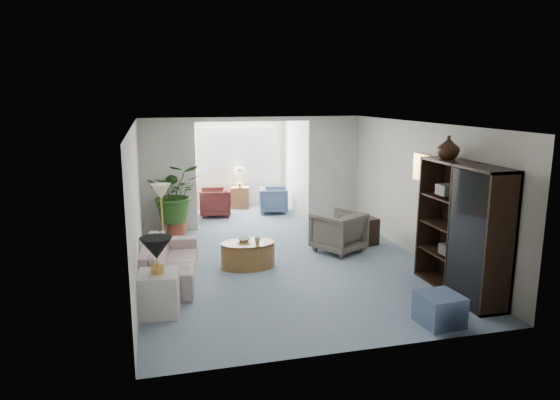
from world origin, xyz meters
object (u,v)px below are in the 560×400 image
object	(u,v)px
sofa	(170,261)
side_table_dark	(365,231)
cabinet_urn	(448,147)
entertainment_cabinet	(462,229)
plant_pot	(177,229)
framed_picture	(423,168)
sunroom_chair_blue	(274,200)
table_lamp	(156,248)
wingback_chair	(338,232)
floor_lamp	(161,192)
sunroom_table	(240,197)
coffee_table	(248,255)
ottoman	(440,309)
coffee_cup	(257,241)
coffee_bowl	(244,239)
end_table	(159,293)
sunroom_chair_maroon	(215,202)

from	to	relation	value
sofa	side_table_dark	bearing A→B (deg)	-68.41
sofa	cabinet_urn	xyz separation A→B (m)	(4.25, -1.18, 1.87)
entertainment_cabinet	plant_pot	size ratio (longest dim) A/B	4.99
framed_picture	sunroom_chair_blue	world-z (taller)	framed_picture
cabinet_urn	table_lamp	bearing A→B (deg)	-177.78
sofa	wingback_chair	size ratio (longest dim) A/B	2.49
floor_lamp	entertainment_cabinet	bearing A→B (deg)	-33.27
sofa	floor_lamp	world-z (taller)	floor_lamp
sunroom_table	cabinet_urn	bearing A→B (deg)	-70.21
coffee_table	ottoman	xyz separation A→B (m)	(2.02, -2.85, -0.02)
floor_lamp	sunroom_table	bearing A→B (deg)	61.32
entertainment_cabinet	coffee_cup	bearing A→B (deg)	146.27
sunroom_chair_blue	coffee_table	bearing A→B (deg)	170.13
coffee_bowl	wingback_chair	distance (m)	1.95
end_table	coffee_table	world-z (taller)	end_table
coffee_cup	side_table_dark	world-z (taller)	coffee_cup
plant_pot	sunroom_chair_blue	world-z (taller)	sunroom_chair_blue
coffee_table	wingback_chair	size ratio (longest dim) A/B	1.11
coffee_table	sunroom_table	size ratio (longest dim) A/B	1.65
framed_picture	sofa	world-z (taller)	framed_picture
coffee_cup	sunroom_table	bearing A→B (deg)	83.78
framed_picture	wingback_chair	bearing A→B (deg)	147.09
coffee_bowl	sunroom_chair_maroon	world-z (taller)	sunroom_chair_maroon
ottoman	plant_pot	size ratio (longest dim) A/B	1.29
table_lamp	sunroom_chair_maroon	size ratio (longest dim) A/B	0.58
table_lamp	coffee_cup	world-z (taller)	table_lamp
plant_pot	coffee_cup	bearing A→B (deg)	-62.23
sunroom_chair_blue	floor_lamp	bearing A→B (deg)	147.13
wingback_chair	plant_pot	distance (m)	3.51
floor_lamp	sunroom_chair_maroon	bearing A→B (deg)	66.40
table_lamp	sunroom_table	bearing A→B (deg)	70.66
coffee_bowl	coffee_table	bearing A→B (deg)	-63.43
floor_lamp	sunroom_table	xyz separation A→B (m)	(2.10, 3.84, -0.96)
floor_lamp	plant_pot	bearing A→B (deg)	77.74
coffee_table	wingback_chair	bearing A→B (deg)	14.29
end_table	wingback_chair	size ratio (longest dim) A/B	0.69
table_lamp	cabinet_urn	distance (m)	4.62
floor_lamp	side_table_dark	xyz separation A→B (m)	(3.99, -0.13, -0.98)
side_table_dark	plant_pot	bearing A→B (deg)	157.40
coffee_table	ottoman	size ratio (longest dim) A/B	1.84
ottoman	sunroom_chair_maroon	world-z (taller)	sunroom_chair_maroon
table_lamp	sunroom_chair_blue	world-z (taller)	table_lamp
entertainment_cabinet	sunroom_table	distance (m)	7.07
plant_pot	entertainment_cabinet	bearing A→B (deg)	-46.56
side_table_dark	coffee_cup	bearing A→B (deg)	-160.08
coffee_bowl	coffee_cup	bearing A→B (deg)	-45.00
sofa	sunroom_chair_maroon	xyz separation A→B (m)	(1.28, 4.25, 0.04)
framed_picture	table_lamp	bearing A→B (deg)	-164.90
table_lamp	wingback_chair	distance (m)	4.04
coffee_cup	sunroom_table	distance (m)	4.87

